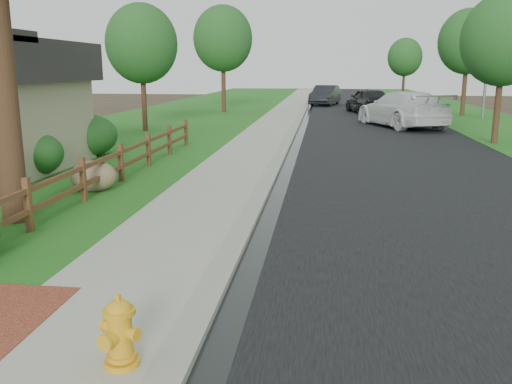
# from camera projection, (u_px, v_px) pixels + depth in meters

# --- Properties ---
(ground) EXTENTS (120.00, 120.00, 0.00)m
(ground) POSITION_uv_depth(u_px,v_px,m) (175.00, 306.00, 7.20)
(ground) COLOR #312A1B
(road) EXTENTS (8.00, 90.00, 0.02)m
(road) POSITION_uv_depth(u_px,v_px,m) (360.00, 111.00, 40.51)
(road) COLOR black
(road) RESTS_ON ground
(curb) EXTENTS (0.40, 90.00, 0.12)m
(curb) POSITION_uv_depth(u_px,v_px,m) (304.00, 110.00, 41.00)
(curb) COLOR gray
(curb) RESTS_ON ground
(wet_gutter) EXTENTS (0.50, 90.00, 0.00)m
(wet_gutter) POSITION_uv_depth(u_px,v_px,m) (308.00, 110.00, 40.97)
(wet_gutter) COLOR black
(wet_gutter) RESTS_ON road
(sidewalk) EXTENTS (2.20, 90.00, 0.10)m
(sidewalk) POSITION_uv_depth(u_px,v_px,m) (287.00, 110.00, 41.16)
(sidewalk) COLOR #9F9A8A
(sidewalk) RESTS_ON ground
(grass_strip) EXTENTS (1.60, 90.00, 0.06)m
(grass_strip) POSITION_uv_depth(u_px,v_px,m) (262.00, 110.00, 41.39)
(grass_strip) COLOR #215C1A
(grass_strip) RESTS_ON ground
(lawn_near) EXTENTS (9.00, 90.00, 0.04)m
(lawn_near) POSITION_uv_depth(u_px,v_px,m) (195.00, 109.00, 42.02)
(lawn_near) COLOR #215C1A
(lawn_near) RESTS_ON ground
(verge_far) EXTENTS (6.00, 90.00, 0.04)m
(verge_far) POSITION_uv_depth(u_px,v_px,m) (455.00, 111.00, 39.68)
(verge_far) COLOR #215C1A
(verge_far) RESTS_ON ground
(ranch_fence) EXTENTS (0.12, 16.92, 1.10)m
(ranch_fence) POSITION_uv_depth(u_px,v_px,m) (103.00, 169.00, 13.69)
(ranch_fence) COLOR #4E291A
(ranch_fence) RESTS_ON ground
(fire_hydrant) EXTENTS (0.51, 0.42, 0.79)m
(fire_hydrant) POSITION_uv_depth(u_px,v_px,m) (120.00, 333.00, 5.50)
(fire_hydrant) COLOR gold
(fire_hydrant) RESTS_ON sidewalk
(white_suv) EXTENTS (4.84, 7.10, 1.91)m
(white_suv) POSITION_uv_depth(u_px,v_px,m) (402.00, 109.00, 28.98)
(white_suv) COLOR silver
(white_suv) RESTS_ON road
(dark_car_mid) EXTENTS (3.22, 5.58, 1.79)m
(dark_car_mid) POSITION_uv_depth(u_px,v_px,m) (368.00, 100.00, 37.99)
(dark_car_mid) COLOR black
(dark_car_mid) RESTS_ON road
(dark_car_far) EXTENTS (2.84, 5.36, 1.68)m
(dark_car_far) POSITION_uv_depth(u_px,v_px,m) (325.00, 95.00, 46.39)
(dark_car_far) COLOR black
(dark_car_far) RESTS_ON road
(streetlight) EXTENTS (1.91, 0.24, 8.27)m
(streetlight) POSITION_uv_depth(u_px,v_px,m) (487.00, 42.00, 32.97)
(streetlight) COLOR slate
(streetlight) RESTS_ON ground
(boulder) EXTENTS (1.47, 1.30, 0.81)m
(boulder) POSITION_uv_depth(u_px,v_px,m) (93.00, 176.00, 13.81)
(boulder) COLOR brown
(boulder) RESTS_ON ground
(shrub_c) EXTENTS (2.37, 2.37, 1.33)m
(shrub_c) POSITION_uv_depth(u_px,v_px,m) (31.00, 154.00, 15.68)
(shrub_c) COLOR #18451A
(shrub_c) RESTS_ON ground
(shrub_d) EXTENTS (2.64, 2.64, 1.54)m
(shrub_d) POSITION_uv_depth(u_px,v_px,m) (85.00, 135.00, 19.23)
(shrub_d) COLOR #18451A
(shrub_d) RESTS_ON ground
(tree_near_left) EXTENTS (3.49, 3.49, 6.19)m
(tree_near_left) POSITION_uv_depth(u_px,v_px,m) (141.00, 44.00, 26.32)
(tree_near_left) COLOR #342215
(tree_near_left) RESTS_ON ground
(tree_near_right) EXTENTS (3.38, 3.38, 6.09)m
(tree_near_right) POSITION_uv_depth(u_px,v_px,m) (504.00, 40.00, 21.70)
(tree_near_right) COLOR #342215
(tree_near_right) RESTS_ON ground
(tree_mid_left) EXTENTS (4.15, 4.15, 7.42)m
(tree_mid_left) POSITION_uv_depth(u_px,v_px,m) (223.00, 39.00, 37.83)
(tree_mid_left) COLOR #342215
(tree_mid_left) RESTS_ON ground
(tree_mid_right) EXTENTS (3.79, 3.79, 6.88)m
(tree_mid_right) POSITION_uv_depth(u_px,v_px,m) (468.00, 42.00, 34.87)
(tree_mid_right) COLOR #342215
(tree_mid_right) RESTS_ON ground
(tree_far_right) EXTENTS (3.20, 3.20, 5.90)m
(tree_far_right) POSITION_uv_depth(u_px,v_px,m) (405.00, 57.00, 50.46)
(tree_far_right) COLOR #342215
(tree_far_right) RESTS_ON ground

